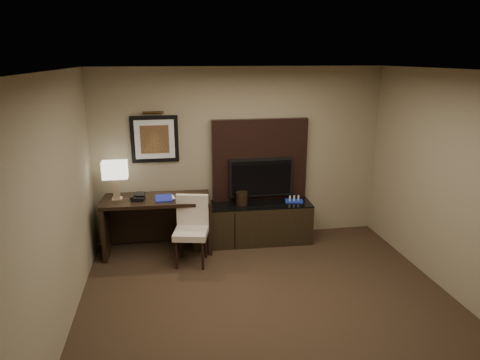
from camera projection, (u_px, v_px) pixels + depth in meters
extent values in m
cube|color=black|center=(279.00, 325.00, 4.70)|extent=(4.50, 5.00, 0.01)
cube|color=silver|center=(286.00, 72.00, 3.95)|extent=(4.50, 5.00, 0.01)
cube|color=gray|center=(240.00, 155.00, 6.69)|extent=(4.50, 0.01, 2.70)
cube|color=gray|center=(47.00, 223.00, 3.96)|extent=(0.01, 5.00, 2.70)
cube|color=black|center=(158.00, 225.00, 6.39)|extent=(1.59, 0.74, 0.84)
cube|color=black|center=(252.00, 223.00, 6.71)|extent=(1.87, 0.58, 0.64)
cube|color=black|center=(260.00, 160.00, 6.70)|extent=(1.50, 0.12, 1.30)
cube|color=black|center=(261.00, 177.00, 6.68)|extent=(1.00, 0.08, 0.60)
cube|color=black|center=(155.00, 139.00, 6.37)|extent=(0.70, 0.04, 0.70)
cylinder|color=#422815|center=(153.00, 113.00, 6.23)|extent=(0.04, 0.04, 0.30)
cube|color=#172299|center=(164.00, 198.00, 6.23)|extent=(0.26, 0.33, 0.02)
imported|color=#BDB295|center=(164.00, 192.00, 6.21)|extent=(0.15, 0.04, 0.20)
cylinder|color=black|center=(242.00, 198.00, 6.56)|extent=(0.23, 0.23, 0.20)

